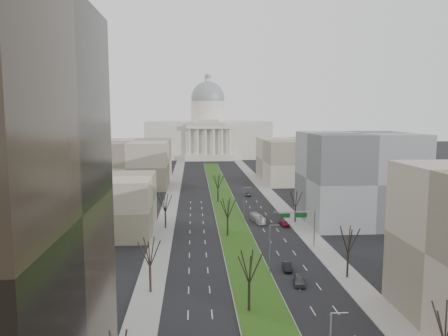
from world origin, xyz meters
name	(u,v)px	position (x,y,z in m)	size (l,w,h in m)	color
ground	(224,202)	(0.00, 120.00, 0.00)	(600.00, 600.00, 0.00)	black
median	(224,203)	(0.00, 118.99, 0.10)	(8.00, 222.03, 0.20)	#999993
sidewalk_left	(166,222)	(-17.50, 95.00, 0.07)	(5.00, 330.00, 0.15)	gray
sidewalk_right	(294,219)	(17.50, 95.00, 0.07)	(5.00, 330.00, 0.15)	gray
capitol	(208,133)	(0.00, 269.59, 16.31)	(80.00, 46.00, 55.00)	beige
building_beige_left	(99,205)	(-33.00, 85.00, 7.00)	(26.00, 22.00, 14.00)	gray
building_grey_right	(358,178)	(34.00, 92.00, 12.00)	(28.00, 26.00, 24.00)	#5D5F62
building_far_left	(133,162)	(-35.00, 160.00, 9.00)	(30.00, 40.00, 18.00)	gray
building_far_right	(297,160)	(35.00, 165.00, 9.00)	(30.00, 40.00, 18.00)	gray
tree_left_mid	(150,251)	(-17.20, 48.00, 7.00)	(5.40, 5.40, 9.72)	black
tree_left_far	(165,202)	(-17.20, 88.00, 6.84)	(5.28, 5.28, 9.50)	black
tree_right_near	(446,322)	(17.20, 22.00, 6.69)	(5.16, 5.16, 9.29)	black
tree_right_mid	(349,239)	(17.20, 52.00, 7.16)	(5.52, 5.52, 9.94)	black
tree_right_far	(296,198)	(17.20, 92.00, 6.53)	(5.04, 5.04, 9.07)	black
tree_median_a	(249,266)	(-2.00, 40.00, 7.00)	(5.40, 5.40, 9.72)	black
tree_median_b	(228,207)	(-2.00, 80.00, 7.00)	(5.40, 5.40, 9.72)	black
tree_median_c	(218,181)	(-2.00, 120.00, 7.00)	(5.40, 5.40, 9.72)	black
streetlamp_median_b	(270,248)	(3.76, 55.00, 4.81)	(1.90, 0.20, 9.16)	gray
streetlamp_median_c	(244,203)	(3.76, 95.00, 4.81)	(1.90, 0.20, 9.16)	gray
mast_arm_signs	(302,220)	(13.49, 70.03, 6.11)	(9.12, 0.24, 8.09)	gray
car_grey_near	(299,280)	(7.93, 49.58, 0.80)	(1.88, 4.69, 1.60)	#44464B
car_black	(287,266)	(7.33, 56.52, 0.72)	(1.52, 4.35, 1.43)	black
car_red	(284,223)	(13.50, 88.55, 0.67)	(1.87, 4.59, 1.33)	maroon
car_grey_far	(247,194)	(9.01, 130.54, 0.61)	(2.03, 4.40, 1.22)	#44464B
box_van	(258,218)	(7.13, 92.70, 1.13)	(1.91, 8.15, 2.27)	silver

